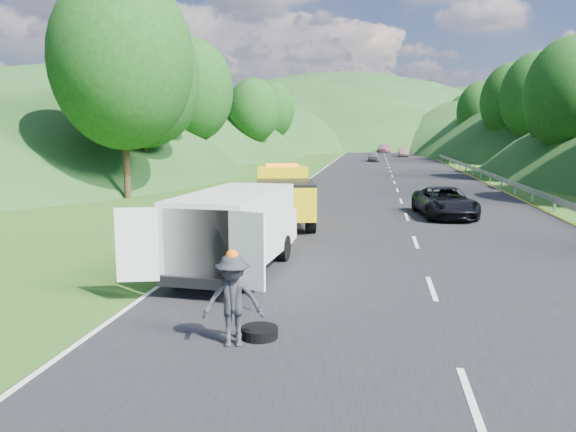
% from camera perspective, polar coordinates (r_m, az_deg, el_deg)
% --- Properties ---
extents(ground, '(320.00, 320.00, 0.00)m').
position_cam_1_polar(ground, '(16.67, 3.38, -5.10)').
color(ground, '#38661E').
rests_on(ground, ground).
extents(road_surface, '(14.00, 200.00, 0.02)m').
position_cam_1_polar(road_surface, '(56.28, 10.38, 4.47)').
color(road_surface, black).
rests_on(road_surface, ground).
extents(guardrail, '(0.06, 140.00, 1.52)m').
position_cam_1_polar(guardrail, '(69.30, 16.19, 5.02)').
color(guardrail, gray).
rests_on(guardrail, ground).
extents(tree_line_left, '(14.00, 140.00, 14.00)m').
position_cam_1_polar(tree_line_left, '(78.94, -6.24, 5.71)').
color(tree_line_left, '#225619').
rests_on(tree_line_left, ground).
extents(tree_line_right, '(14.00, 140.00, 14.00)m').
position_cam_1_polar(tree_line_right, '(79.20, 24.69, 4.99)').
color(tree_line_right, '#225619').
rests_on(tree_line_right, ground).
extents(hills_backdrop, '(201.00, 288.60, 44.00)m').
position_cam_1_polar(hills_backdrop, '(150.96, 10.84, 6.98)').
color(hills_backdrop, '#2D5B23').
rests_on(hills_backdrop, ground).
extents(tow_truck, '(3.37, 6.25, 2.55)m').
position_cam_1_polar(tow_truck, '(23.70, -0.48, 2.07)').
color(tow_truck, black).
rests_on(tow_truck, ground).
extents(white_van, '(3.56, 6.70, 2.31)m').
position_cam_1_polar(white_van, '(15.73, -5.21, -1.10)').
color(white_van, black).
rests_on(white_van, ground).
extents(woman, '(0.47, 0.61, 1.56)m').
position_cam_1_polar(woman, '(18.66, -8.02, -3.69)').
color(woman, white).
rests_on(woman, ground).
extents(child, '(0.53, 0.43, 1.01)m').
position_cam_1_polar(child, '(16.63, -5.67, -5.17)').
color(child, '#D4BB71').
rests_on(child, ground).
extents(worker, '(1.22, 0.85, 1.73)m').
position_cam_1_polar(worker, '(10.73, -5.55, -13.05)').
color(worker, '#222327').
rests_on(worker, ground).
extents(suitcase, '(0.35, 0.21, 0.55)m').
position_cam_1_polar(suitcase, '(17.80, -12.14, -3.49)').
color(suitcase, brown).
rests_on(suitcase, ground).
extents(spare_tire, '(0.72, 0.72, 0.20)m').
position_cam_1_polar(spare_tire, '(11.07, -2.91, -12.31)').
color(spare_tire, black).
rests_on(spare_tire, ground).
extents(passing_suv, '(2.90, 5.15, 1.36)m').
position_cam_1_polar(passing_suv, '(27.03, 15.58, -0.10)').
color(passing_suv, black).
rests_on(passing_suv, ground).
extents(dist_car_a, '(1.50, 3.73, 1.27)m').
position_cam_1_polar(dist_car_a, '(74.59, 8.70, 5.50)').
color(dist_car_a, '#4D4B50').
rests_on(dist_car_a, ground).
extents(dist_car_b, '(1.49, 4.28, 1.41)m').
position_cam_1_polar(dist_car_b, '(89.29, 11.61, 5.92)').
color(dist_car_b, brown).
rests_on(dist_car_b, ground).
extents(dist_car_c, '(2.06, 5.08, 1.47)m').
position_cam_1_polar(dist_car_c, '(104.83, 9.77, 6.35)').
color(dist_car_c, '#A45271').
rests_on(dist_car_c, ground).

